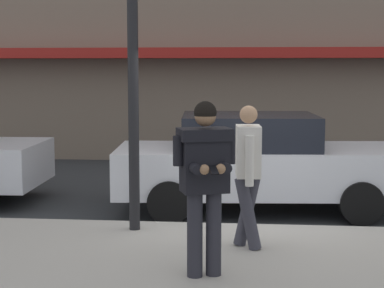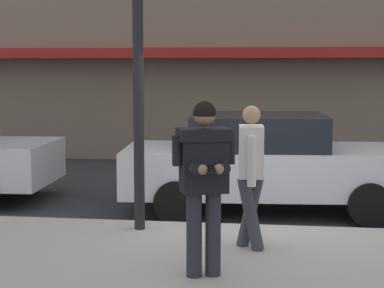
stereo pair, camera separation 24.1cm
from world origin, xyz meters
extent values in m
plane|color=#2B2D30|center=(0.00, 0.00, 0.00)|extent=(80.00, 80.00, 0.00)
cube|color=silver|center=(1.00, 0.05, 0.00)|extent=(28.00, 0.12, 0.01)
cube|color=maroon|center=(1.00, 6.15, 2.60)|extent=(26.60, 0.70, 0.24)
cylinder|color=black|center=(-4.32, 2.25, 0.32)|extent=(0.65, 0.24, 0.64)
cube|color=silver|center=(0.22, 1.22, 0.67)|extent=(4.63, 2.17, 0.70)
cube|color=black|center=(0.04, 1.20, 1.28)|extent=(2.19, 1.80, 0.52)
cylinder|color=black|center=(1.54, 2.18, 0.32)|extent=(0.66, 0.27, 0.64)
cylinder|color=black|center=(1.68, 0.48, 0.32)|extent=(0.66, 0.27, 0.64)
cylinder|color=black|center=(-1.24, 1.96, 0.32)|extent=(0.66, 0.27, 0.64)
cylinder|color=black|center=(-1.10, 0.26, 0.32)|extent=(0.66, 0.27, 0.64)
cylinder|color=#23232B|center=(-0.28, -2.42, 0.58)|extent=(0.16, 0.16, 0.88)
cylinder|color=#23232B|center=(-0.47, -2.49, 0.58)|extent=(0.16, 0.16, 0.88)
cube|color=black|center=(-0.38, -2.45, 1.34)|extent=(0.53, 0.44, 0.64)
cube|color=black|center=(-0.38, -2.45, 1.61)|extent=(0.60, 0.49, 0.12)
cylinder|color=black|center=(-0.12, -2.36, 1.45)|extent=(0.11, 0.11, 0.30)
cylinder|color=black|center=(-0.18, -2.56, 1.30)|extent=(0.19, 0.32, 0.10)
sphere|color=#8C6647|center=(-0.20, -2.71, 1.30)|extent=(0.10, 0.10, 0.10)
cylinder|color=black|center=(-0.63, -2.54, 1.45)|extent=(0.11, 0.11, 0.30)
cylinder|color=black|center=(-0.46, -2.65, 1.30)|extent=(0.19, 0.32, 0.10)
sphere|color=#8C6647|center=(-0.35, -2.76, 1.30)|extent=(0.10, 0.10, 0.10)
cube|color=black|center=(-0.26, -2.77, 1.30)|extent=(0.12, 0.16, 0.07)
sphere|color=#8C6647|center=(-0.37, -2.48, 1.80)|extent=(0.22, 0.22, 0.22)
sphere|color=black|center=(-0.37, -2.48, 1.83)|extent=(0.23, 0.23, 0.23)
cylinder|color=#33333D|center=(0.06, -1.45, 0.57)|extent=(0.34, 0.17, 0.87)
cylinder|color=#33333D|center=(0.05, -1.27, 0.57)|extent=(0.34, 0.17, 0.87)
cube|color=silver|center=(0.05, -1.36, 1.30)|extent=(0.31, 0.44, 0.60)
cylinder|color=silver|center=(0.07, -1.61, 1.22)|extent=(0.10, 0.10, 0.58)
cylinder|color=silver|center=(0.03, -1.11, 1.22)|extent=(0.10, 0.10, 0.58)
sphere|color=tan|center=(0.05, -1.36, 1.73)|extent=(0.21, 0.21, 0.21)
cylinder|color=black|center=(-1.44, -0.65, 2.44)|extent=(0.14, 0.14, 4.60)
camera|label=1|loc=(0.12, -8.85, 2.29)|focal=60.00mm
camera|label=2|loc=(0.36, -8.82, 2.29)|focal=60.00mm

